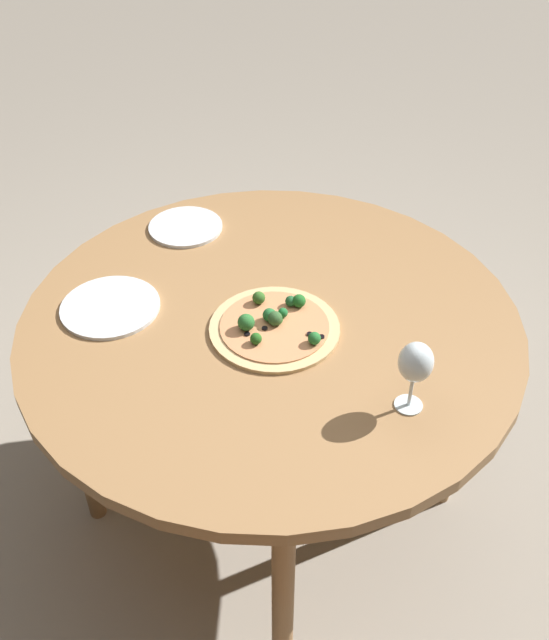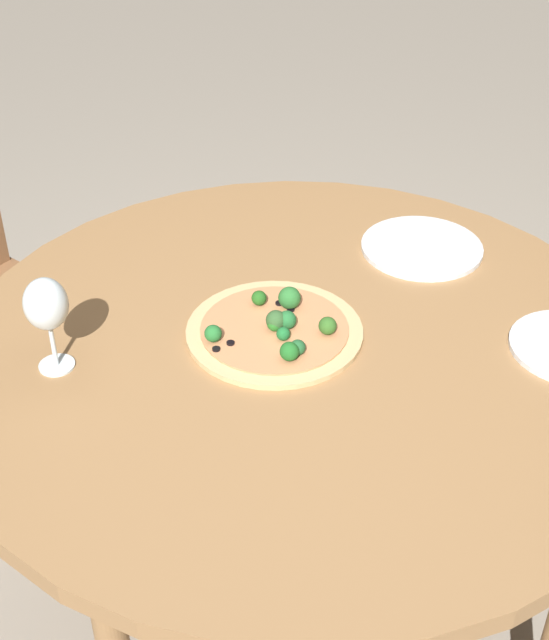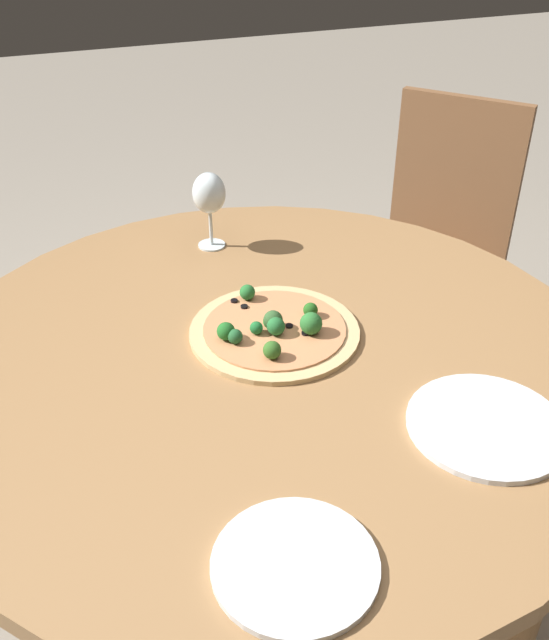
{
  "view_description": "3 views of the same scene",
  "coord_description": "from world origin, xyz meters",
  "px_view_note": "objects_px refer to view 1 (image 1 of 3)",
  "views": [
    {
      "loc": [
        0.99,
        0.91,
        1.89
      ],
      "look_at": [
        0.03,
        0.04,
        0.8
      ],
      "focal_mm": 40.0,
      "sensor_mm": 36.0,
      "label": 1
    },
    {
      "loc": [
        -1.21,
        0.33,
        1.71
      ],
      "look_at": [
        0.03,
        0.04,
        0.8
      ],
      "focal_mm": 50.0,
      "sensor_mm": 36.0,
      "label": 2
    },
    {
      "loc": [
        -0.36,
        -0.97,
        1.52
      ],
      "look_at": [
        0.03,
        0.04,
        0.8
      ],
      "focal_mm": 40.0,
      "sensor_mm": 36.0,
      "label": 3
    }
  ],
  "objects_px": {
    "pizza": "(274,325)",
    "wine_glass": "(416,364)",
    "plate_far": "(186,227)",
    "plate_near": "(110,307)"
  },
  "relations": [
    {
      "from": "pizza",
      "to": "wine_glass",
      "type": "distance_m",
      "value": 0.4
    },
    {
      "from": "pizza",
      "to": "plate_far",
      "type": "height_order",
      "value": "pizza"
    },
    {
      "from": "plate_near",
      "to": "plate_far",
      "type": "distance_m",
      "value": 0.4
    },
    {
      "from": "plate_near",
      "to": "wine_glass",
      "type": "bearing_deg",
      "value": 106.55
    },
    {
      "from": "wine_glass",
      "to": "pizza",
      "type": "bearing_deg",
      "value": -89.31
    },
    {
      "from": "wine_glass",
      "to": "plate_near",
      "type": "xyz_separation_m",
      "value": [
        0.22,
        -0.74,
        -0.12
      ]
    },
    {
      "from": "pizza",
      "to": "plate_near",
      "type": "bearing_deg",
      "value": -58.91
    },
    {
      "from": "wine_glass",
      "to": "plate_near",
      "type": "relative_size",
      "value": 0.7
    },
    {
      "from": "plate_near",
      "to": "plate_far",
      "type": "bearing_deg",
      "value": -160.67
    },
    {
      "from": "wine_glass",
      "to": "plate_far",
      "type": "relative_size",
      "value": 0.82
    }
  ]
}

